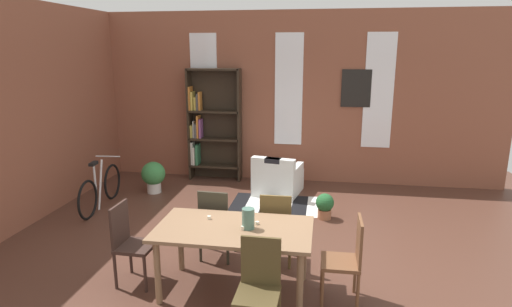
% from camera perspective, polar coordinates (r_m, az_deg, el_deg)
% --- Properties ---
extents(ground_plane, '(9.63, 9.63, 0.00)m').
position_cam_1_polar(ground_plane, '(5.69, 0.99, -13.78)').
color(ground_plane, '#503125').
extents(back_wall_brick, '(8.41, 0.12, 3.38)m').
position_cam_1_polar(back_wall_brick, '(8.56, 4.45, 7.46)').
color(back_wall_brick, brown).
rests_on(back_wall_brick, ground).
extents(window_pane_0, '(0.55, 0.02, 2.20)m').
position_cam_1_polar(window_pane_0, '(8.79, -6.99, 8.68)').
color(window_pane_0, white).
extents(window_pane_1, '(0.55, 0.02, 2.20)m').
position_cam_1_polar(window_pane_1, '(8.47, 4.43, 8.55)').
color(window_pane_1, white).
extents(window_pane_2, '(0.55, 0.02, 2.20)m').
position_cam_1_polar(window_pane_2, '(8.50, 16.24, 8.06)').
color(window_pane_2, white).
extents(dining_table, '(1.69, 0.93, 0.77)m').
position_cam_1_polar(dining_table, '(4.68, -2.99, -10.96)').
color(dining_table, '#836245').
rests_on(dining_table, ground).
extents(vase_on_table, '(0.14, 0.14, 0.23)m').
position_cam_1_polar(vase_on_table, '(4.57, -1.06, -8.78)').
color(vase_on_table, '#4C7266').
rests_on(vase_on_table, dining_table).
extents(tealight_candle_0, '(0.04, 0.04, 0.04)m').
position_cam_1_polar(tealight_candle_0, '(4.87, -6.36, -8.59)').
color(tealight_candle_0, silver).
rests_on(tealight_candle_0, dining_table).
extents(tealight_candle_1, '(0.04, 0.04, 0.03)m').
position_cam_1_polar(tealight_candle_1, '(4.71, 0.16, -9.34)').
color(tealight_candle_1, silver).
rests_on(tealight_candle_1, dining_table).
extents(tealight_candle_2, '(0.04, 0.04, 0.04)m').
position_cam_1_polar(tealight_candle_2, '(4.58, -1.79, -10.01)').
color(tealight_candle_2, silver).
rests_on(tealight_candle_2, dining_table).
extents(dining_chair_head_right, '(0.41, 0.41, 0.95)m').
position_cam_1_polar(dining_chair_head_right, '(4.67, 12.25, -13.55)').
color(dining_chair_head_right, brown).
rests_on(dining_chair_head_right, ground).
extents(dining_chair_far_left, '(0.42, 0.42, 0.95)m').
position_cam_1_polar(dining_chair_far_left, '(5.44, -5.42, -9.19)').
color(dining_chair_far_left, '#333125').
rests_on(dining_chair_far_left, ground).
extents(dining_chair_near_right, '(0.41, 0.41, 0.95)m').
position_cam_1_polar(dining_chair_near_right, '(4.10, 0.37, -17.41)').
color(dining_chair_near_right, '#483B1F').
rests_on(dining_chair_near_right, ground).
extents(dining_chair_head_left, '(0.41, 0.41, 0.95)m').
position_cam_1_polar(dining_chair_head_left, '(5.13, -16.66, -11.23)').
color(dining_chair_head_left, '#37241F').
rests_on(dining_chair_head_left, ground).
extents(dining_chair_far_right, '(0.41, 0.41, 0.95)m').
position_cam_1_polar(dining_chair_far_right, '(5.31, 2.73, -9.74)').
color(dining_chair_far_right, brown).
rests_on(dining_chair_far_right, ground).
extents(bookshelf_tall, '(1.08, 0.29, 2.28)m').
position_cam_1_polar(bookshelf_tall, '(8.69, -6.18, 3.89)').
color(bookshelf_tall, '#2D2319').
rests_on(bookshelf_tall, ground).
extents(armchair_white, '(0.94, 0.94, 0.75)m').
position_cam_1_polar(armchair_white, '(7.93, 2.90, -3.48)').
color(armchair_white, white).
rests_on(armchair_white, ground).
extents(bicycle_second, '(0.44, 1.60, 0.87)m').
position_cam_1_polar(bicycle_second, '(7.69, -20.24, -4.52)').
color(bicycle_second, black).
rests_on(bicycle_second, ground).
extents(potted_plant_by_shelf, '(0.45, 0.45, 0.60)m').
position_cam_1_polar(potted_plant_by_shelf, '(8.18, -13.68, -2.88)').
color(potted_plant_by_shelf, silver).
rests_on(potted_plant_by_shelf, ground).
extents(potted_plant_corner, '(0.34, 0.34, 0.45)m').
position_cam_1_polar(potted_plant_corner, '(6.15, 3.12, -9.08)').
color(potted_plant_corner, silver).
rests_on(potted_plant_corner, ground).
extents(potted_plant_window, '(0.29, 0.29, 0.42)m').
position_cam_1_polar(potted_plant_window, '(6.87, 9.27, -6.89)').
color(potted_plant_window, '#9E6042').
rests_on(potted_plant_window, ground).
extents(striped_rug, '(1.58, 1.00, 0.01)m').
position_cam_1_polar(striped_rug, '(7.45, 2.83, -6.86)').
color(striped_rug, black).
rests_on(striped_rug, ground).
extents(framed_picture, '(0.56, 0.03, 0.72)m').
position_cam_1_polar(framed_picture, '(8.45, 13.36, 8.55)').
color(framed_picture, black).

